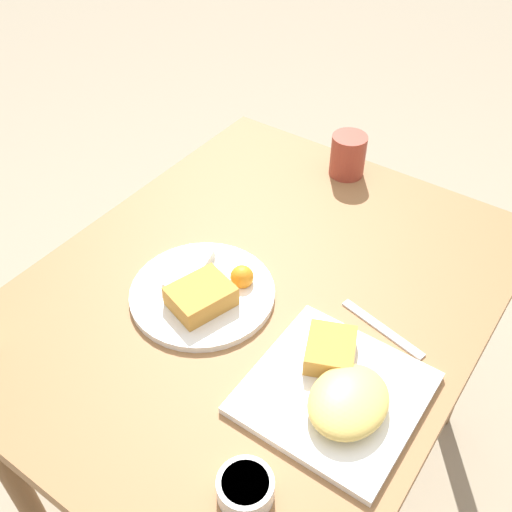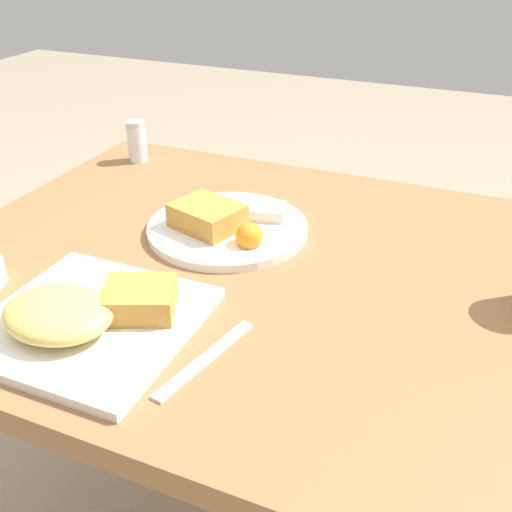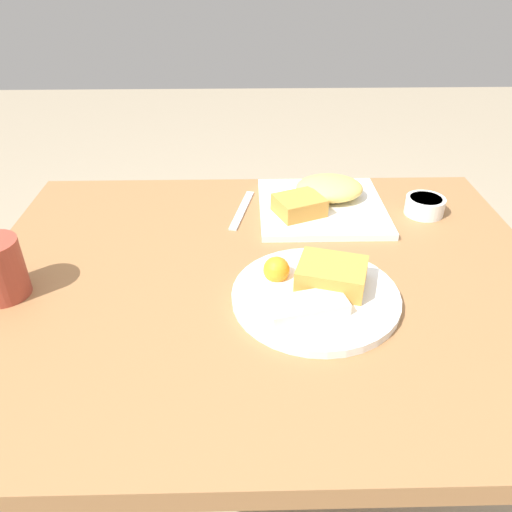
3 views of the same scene
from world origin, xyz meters
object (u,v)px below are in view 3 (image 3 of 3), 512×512
Objects in this scene: plate_oval_far at (316,290)px; plate_square_near at (322,200)px; butter_knife at (242,210)px; sauce_ramekin at (425,205)px.

plate_square_near is at bearing -99.10° from plate_oval_far.
plate_square_near is 0.17m from butter_knife.
plate_square_near is at bearing 104.49° from butter_knife.
butter_knife is at bearing 1.93° from plate_square_near.
sauce_ramekin is at bearing 172.59° from plate_square_near.
butter_knife is (0.17, 0.01, -0.02)m from plate_square_near.
plate_square_near is 0.97× the size of plate_oval_far.
plate_oval_far is at bearing 80.90° from plate_square_near.
plate_square_near is at bearing -7.41° from sauce_ramekin.
sauce_ramekin reaches higher than butter_knife.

